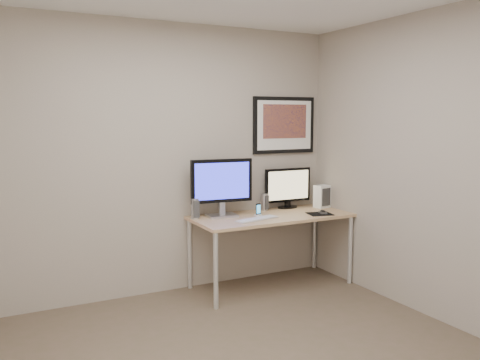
{
  "coord_description": "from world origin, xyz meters",
  "views": [
    {
      "loc": [
        -1.59,
        -2.94,
        1.71
      ],
      "look_at": [
        0.51,
        1.1,
        1.14
      ],
      "focal_mm": 38.0,
      "sensor_mm": 36.0,
      "label": 1
    }
  ],
  "objects_px": {
    "framed_art": "(284,125)",
    "speaker_right": "(264,202)",
    "phone_dock": "(258,210)",
    "desk": "(271,221)",
    "speaker_left": "(195,209)",
    "fan_unit": "(322,196)",
    "monitor_large": "(222,185)",
    "monitor_tv": "(288,187)",
    "keyboard": "(257,219)"
  },
  "relations": [
    {
      "from": "desk",
      "to": "phone_dock",
      "type": "distance_m",
      "value": 0.19
    },
    {
      "from": "framed_art",
      "to": "phone_dock",
      "type": "relative_size",
      "value": 6.04
    },
    {
      "from": "phone_dock",
      "to": "keyboard",
      "type": "bearing_deg",
      "value": -128.37
    },
    {
      "from": "framed_art",
      "to": "keyboard",
      "type": "height_order",
      "value": "framed_art"
    },
    {
      "from": "monitor_tv",
      "to": "keyboard",
      "type": "bearing_deg",
      "value": -146.05
    },
    {
      "from": "framed_art",
      "to": "phone_dock",
      "type": "distance_m",
      "value": 1.01
    },
    {
      "from": "fan_unit",
      "to": "monitor_large",
      "type": "bearing_deg",
      "value": 167.17
    },
    {
      "from": "monitor_large",
      "to": "monitor_tv",
      "type": "relative_size",
      "value": 1.14
    },
    {
      "from": "fan_unit",
      "to": "desk",
      "type": "bearing_deg",
      "value": 178.34
    },
    {
      "from": "speaker_right",
      "to": "fan_unit",
      "type": "relative_size",
      "value": 0.74
    },
    {
      "from": "monitor_tv",
      "to": "phone_dock",
      "type": "xyz_separation_m",
      "value": [
        -0.5,
        -0.23,
        -0.17
      ]
    },
    {
      "from": "keyboard",
      "to": "speaker_right",
      "type": "bearing_deg",
      "value": 37.66
    },
    {
      "from": "framed_art",
      "to": "monitor_tv",
      "type": "height_order",
      "value": "framed_art"
    },
    {
      "from": "desk",
      "to": "monitor_tv",
      "type": "bearing_deg",
      "value": 35.76
    },
    {
      "from": "desk",
      "to": "framed_art",
      "type": "relative_size",
      "value": 2.13
    },
    {
      "from": "monitor_tv",
      "to": "framed_art",
      "type": "bearing_deg",
      "value": 97.97
    },
    {
      "from": "speaker_right",
      "to": "keyboard",
      "type": "bearing_deg",
      "value": -140.31
    },
    {
      "from": "monitor_large",
      "to": "monitor_tv",
      "type": "height_order",
      "value": "monitor_large"
    },
    {
      "from": "desk",
      "to": "fan_unit",
      "type": "bearing_deg",
      "value": 9.42
    },
    {
      "from": "speaker_left",
      "to": "phone_dock",
      "type": "distance_m",
      "value": 0.63
    },
    {
      "from": "framed_art",
      "to": "speaker_right",
      "type": "relative_size",
      "value": 4.18
    },
    {
      "from": "desk",
      "to": "fan_unit",
      "type": "height_order",
      "value": "fan_unit"
    },
    {
      "from": "phone_dock",
      "to": "fan_unit",
      "type": "height_order",
      "value": "fan_unit"
    },
    {
      "from": "desk",
      "to": "monitor_large",
      "type": "bearing_deg",
      "value": 162.08
    },
    {
      "from": "desk",
      "to": "phone_dock",
      "type": "xyz_separation_m",
      "value": [
        -0.14,
        0.03,
        0.13
      ]
    },
    {
      "from": "framed_art",
      "to": "phone_dock",
      "type": "bearing_deg",
      "value": -147.88
    },
    {
      "from": "speaker_right",
      "to": "fan_unit",
      "type": "height_order",
      "value": "fan_unit"
    },
    {
      "from": "speaker_left",
      "to": "framed_art",
      "type": "bearing_deg",
      "value": 11.55
    },
    {
      "from": "framed_art",
      "to": "keyboard",
      "type": "xyz_separation_m",
      "value": [
        -0.59,
        -0.47,
        -0.88
      ]
    },
    {
      "from": "monitor_tv",
      "to": "speaker_right",
      "type": "xyz_separation_m",
      "value": [
        -0.3,
        -0.01,
        -0.14
      ]
    },
    {
      "from": "framed_art",
      "to": "phone_dock",
      "type": "xyz_separation_m",
      "value": [
        -0.49,
        -0.31,
        -0.83
      ]
    },
    {
      "from": "framed_art",
      "to": "speaker_right",
      "type": "bearing_deg",
      "value": -163.74
    },
    {
      "from": "speaker_left",
      "to": "fan_unit",
      "type": "bearing_deg",
      "value": 1.28
    },
    {
      "from": "speaker_right",
      "to": "phone_dock",
      "type": "height_order",
      "value": "speaker_right"
    },
    {
      "from": "monitor_tv",
      "to": "phone_dock",
      "type": "height_order",
      "value": "monitor_tv"
    },
    {
      "from": "monitor_tv",
      "to": "keyboard",
      "type": "relative_size",
      "value": 1.19
    },
    {
      "from": "framed_art",
      "to": "speaker_left",
      "type": "height_order",
      "value": "framed_art"
    },
    {
      "from": "phone_dock",
      "to": "fan_unit",
      "type": "relative_size",
      "value": 0.51
    },
    {
      "from": "phone_dock",
      "to": "fan_unit",
      "type": "distance_m",
      "value": 0.85
    },
    {
      "from": "speaker_left",
      "to": "phone_dock",
      "type": "bearing_deg",
      "value": -10.43
    },
    {
      "from": "desk",
      "to": "monitor_tv",
      "type": "distance_m",
      "value": 0.53
    },
    {
      "from": "framed_art",
      "to": "keyboard",
      "type": "bearing_deg",
      "value": -141.57
    },
    {
      "from": "phone_dock",
      "to": "monitor_tv",
      "type": "bearing_deg",
      "value": 19.48
    },
    {
      "from": "phone_dock",
      "to": "fan_unit",
      "type": "xyz_separation_m",
      "value": [
        0.85,
        0.09,
        0.06
      ]
    },
    {
      "from": "monitor_large",
      "to": "fan_unit",
      "type": "relative_size",
      "value": 2.57
    },
    {
      "from": "framed_art",
      "to": "speaker_right",
      "type": "height_order",
      "value": "framed_art"
    },
    {
      "from": "monitor_tv",
      "to": "desk",
      "type": "bearing_deg",
      "value": -143.72
    },
    {
      "from": "monitor_tv",
      "to": "speaker_left",
      "type": "xyz_separation_m",
      "value": [
        -1.11,
        -0.08,
        -0.13
      ]
    },
    {
      "from": "desk",
      "to": "monitor_tv",
      "type": "xyz_separation_m",
      "value": [
        0.36,
        0.26,
        0.3
      ]
    },
    {
      "from": "desk",
      "to": "speaker_right",
      "type": "bearing_deg",
      "value": 75.54
    }
  ]
}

